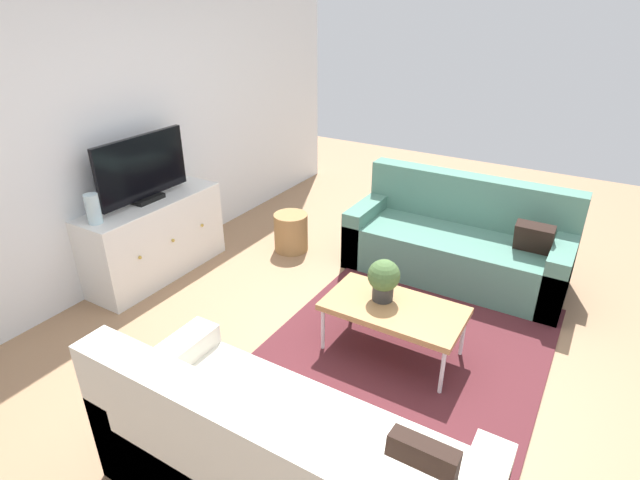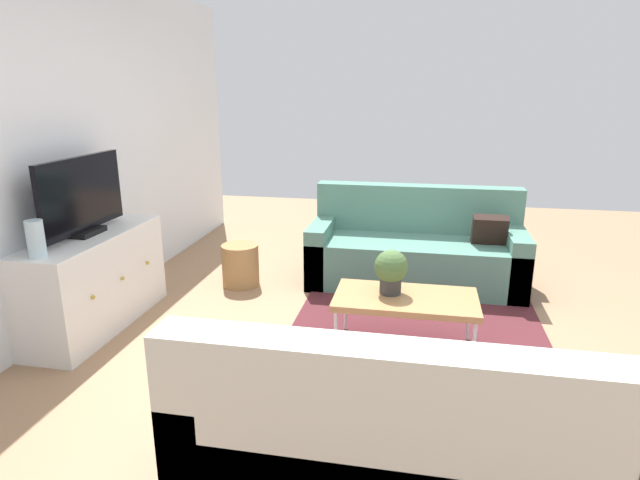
% 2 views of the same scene
% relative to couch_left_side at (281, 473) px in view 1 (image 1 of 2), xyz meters
% --- Properties ---
extents(ground_plane, '(10.00, 10.00, 0.00)m').
position_rel_couch_left_side_xyz_m(ground_plane, '(1.44, 0.10, -0.29)').
color(ground_plane, '#997251').
extents(wall_back, '(6.40, 0.12, 2.70)m').
position_rel_couch_left_side_xyz_m(wall_back, '(1.44, 2.65, 1.06)').
color(wall_back, white).
rests_on(wall_back, ground_plane).
extents(area_rug, '(2.50, 1.90, 0.01)m').
position_rel_couch_left_side_xyz_m(area_rug, '(1.44, -0.05, -0.29)').
color(area_rug, '#4C1E23').
rests_on(area_rug, ground_plane).
extents(couch_left_side, '(0.82, 1.93, 0.88)m').
position_rel_couch_left_side_xyz_m(couch_left_side, '(0.00, 0.00, 0.00)').
color(couch_left_side, beige).
rests_on(couch_left_side, ground_plane).
extents(couch_right_side, '(0.82, 1.93, 0.88)m').
position_rel_couch_left_side_xyz_m(couch_right_side, '(2.87, 0.00, 0.00)').
color(couch_right_side, '#4C7A6B').
rests_on(couch_right_side, ground_plane).
extents(coffee_table, '(0.53, 0.98, 0.40)m').
position_rel_couch_left_side_xyz_m(coffee_table, '(1.46, 0.04, 0.08)').
color(coffee_table, '#A37547').
rests_on(coffee_table, ground_plane).
extents(potted_plant, '(0.23, 0.23, 0.31)m').
position_rel_couch_left_side_xyz_m(potted_plant, '(1.50, 0.15, 0.28)').
color(potted_plant, '#2D2D2D').
rests_on(potted_plant, coffee_table).
extents(tv_console, '(1.33, 0.47, 0.73)m').
position_rel_couch_left_side_xyz_m(tv_console, '(1.41, 2.37, 0.07)').
color(tv_console, white).
rests_on(tv_console, ground_plane).
extents(flat_screen_tv, '(0.92, 0.16, 0.58)m').
position_rel_couch_left_side_xyz_m(flat_screen_tv, '(1.41, 2.39, 0.72)').
color(flat_screen_tv, black).
rests_on(flat_screen_tv, tv_console).
extents(glass_vase, '(0.11, 0.11, 0.24)m').
position_rel_couch_left_side_xyz_m(glass_vase, '(0.87, 2.37, 0.56)').
color(glass_vase, silver).
rests_on(glass_vase, tv_console).
extents(wicker_basket, '(0.34, 0.34, 0.39)m').
position_rel_couch_left_side_xyz_m(wicker_basket, '(2.45, 1.59, -0.10)').
color(wicker_basket, '#9E7547').
rests_on(wicker_basket, ground_plane).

